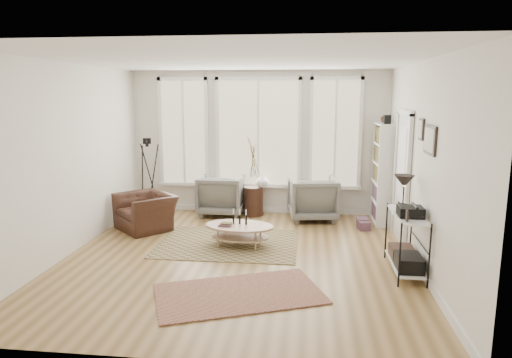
# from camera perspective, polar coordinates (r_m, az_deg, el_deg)

# --- Properties ---
(room) EXTENTS (5.50, 5.54, 2.90)m
(room) POSITION_cam_1_polar(r_m,az_deg,el_deg) (6.67, -2.10, 1.88)
(room) COLOR #9E7B49
(room) RESTS_ON ground
(bay_window) EXTENTS (4.14, 0.12, 2.24)m
(bay_window) POSITION_cam_1_polar(r_m,az_deg,el_deg) (9.30, 0.27, 5.50)
(bay_window) COLOR #D3C481
(bay_window) RESTS_ON ground
(door) EXTENTS (0.09, 1.06, 2.22)m
(door) POSITION_cam_1_polar(r_m,az_deg,el_deg) (7.91, 17.80, 0.53)
(door) COLOR silver
(door) RESTS_ON ground
(bookcase) EXTENTS (0.31, 0.85, 2.06)m
(bookcase) POSITION_cam_1_polar(r_m,az_deg,el_deg) (8.95, 15.60, 0.69)
(bookcase) COLOR white
(bookcase) RESTS_ON ground
(low_shelf) EXTENTS (0.38, 1.08, 1.30)m
(low_shelf) POSITION_cam_1_polar(r_m,az_deg,el_deg) (6.63, 18.26, -6.83)
(low_shelf) COLOR white
(low_shelf) RESTS_ON ground
(wall_art) EXTENTS (0.04, 0.88, 0.44)m
(wall_art) POSITION_cam_1_polar(r_m,az_deg,el_deg) (6.44, 20.65, 4.94)
(wall_art) COLOR black
(wall_art) RESTS_ON ground
(rug_main) EXTENTS (2.27, 1.70, 0.01)m
(rug_main) POSITION_cam_1_polar(r_m,az_deg,el_deg) (7.61, -3.49, -8.03)
(rug_main) COLOR brown
(rug_main) RESTS_ON ground
(rug_runner) EXTENTS (2.28, 1.79, 0.01)m
(rug_runner) POSITION_cam_1_polar(r_m,az_deg,el_deg) (5.80, -2.14, -14.09)
(rug_runner) COLOR maroon
(rug_runner) RESTS_ON ground
(coffee_table) EXTENTS (1.19, 0.83, 0.51)m
(coffee_table) POSITION_cam_1_polar(r_m,az_deg,el_deg) (7.42, -2.14, -6.34)
(coffee_table) COLOR tan
(coffee_table) RESTS_ON ground
(armchair_left) EXTENTS (0.89, 0.92, 0.82)m
(armchair_left) POSITION_cam_1_polar(r_m,az_deg,el_deg) (9.32, -4.32, -1.97)
(armchair_left) COLOR slate
(armchair_left) RESTS_ON ground
(armchair_right) EXTENTS (1.02, 1.04, 0.84)m
(armchair_right) POSITION_cam_1_polar(r_m,az_deg,el_deg) (9.00, 7.09, -2.42)
(armchair_right) COLOR slate
(armchair_right) RESTS_ON ground
(side_table) EXTENTS (0.39, 0.39, 1.65)m
(side_table) POSITION_cam_1_polar(r_m,az_deg,el_deg) (9.15, -0.32, 0.27)
(side_table) COLOR #371F16
(side_table) RESTS_ON ground
(vase) EXTENTS (0.32, 0.32, 0.26)m
(vase) POSITION_cam_1_polar(r_m,az_deg,el_deg) (9.15, 0.81, -0.19)
(vase) COLOR silver
(vase) RESTS_ON side_table
(accent_chair) EXTENTS (1.31, 1.31, 0.64)m
(accent_chair) POSITION_cam_1_polar(r_m,az_deg,el_deg) (8.57, -13.65, -3.99)
(accent_chair) COLOR #371F16
(accent_chair) RESTS_ON ground
(tripod_camera) EXTENTS (0.55, 0.55, 1.57)m
(tripod_camera) POSITION_cam_1_polar(r_m,az_deg,el_deg) (9.40, -13.27, -0.17)
(tripod_camera) COLOR black
(tripod_camera) RESTS_ON ground
(book_stack_near) EXTENTS (0.22, 0.27, 0.17)m
(book_stack_near) POSITION_cam_1_polar(r_m,az_deg,el_deg) (8.72, 13.19, -5.32)
(book_stack_near) COLOR maroon
(book_stack_near) RESTS_ON ground
(book_stack_far) EXTENTS (0.24, 0.28, 0.16)m
(book_stack_far) POSITION_cam_1_polar(r_m,az_deg,el_deg) (8.57, 13.30, -5.67)
(book_stack_far) COLOR maroon
(book_stack_far) RESTS_ON ground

